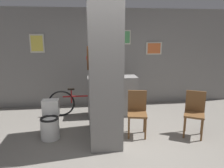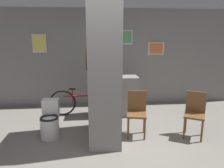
# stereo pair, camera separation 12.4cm
# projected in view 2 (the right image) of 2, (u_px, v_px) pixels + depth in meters

# --- Properties ---
(ground_plane) EXTENTS (14.00, 14.00, 0.00)m
(ground_plane) POSITION_uv_depth(u_px,v_px,m) (109.00, 152.00, 3.67)
(ground_plane) COLOR slate
(wall_back) EXTENTS (8.00, 0.09, 2.60)m
(wall_back) POSITION_uv_depth(u_px,v_px,m) (101.00, 58.00, 5.92)
(wall_back) COLOR gray
(wall_back) RESTS_ON ground_plane
(pillar_center) EXTENTS (0.58, 1.16, 2.60)m
(pillar_center) POSITION_uv_depth(u_px,v_px,m) (103.00, 70.00, 3.93)
(pillar_center) COLOR gray
(pillar_center) RESTS_ON ground_plane
(counter_shelf) EXTENTS (1.17, 0.44, 0.95)m
(counter_shelf) POSITION_uv_depth(u_px,v_px,m) (113.00, 96.00, 5.27)
(counter_shelf) COLOR gray
(counter_shelf) RESTS_ON ground_plane
(toilet) EXTENTS (0.35, 0.51, 0.69)m
(toilet) POSITION_uv_depth(u_px,v_px,m) (50.00, 122.00, 4.18)
(toilet) COLOR white
(toilet) RESTS_ON ground_plane
(chair_near_pillar) EXTENTS (0.43, 0.43, 0.87)m
(chair_near_pillar) POSITION_uv_depth(u_px,v_px,m) (137.00, 111.00, 4.22)
(chair_near_pillar) COLOR brown
(chair_near_pillar) RESTS_ON ground_plane
(chair_by_doorway) EXTENTS (0.49, 0.49, 0.87)m
(chair_by_doorway) POSITION_uv_depth(u_px,v_px,m) (195.00, 112.00, 4.16)
(chair_by_doorway) COLOR brown
(chair_by_doorway) RESTS_ON ground_plane
(bicycle) EXTENTS (1.60, 0.42, 0.68)m
(bicycle) POSITION_uv_depth(u_px,v_px,m) (83.00, 102.00, 5.30)
(bicycle) COLOR black
(bicycle) RESTS_ON ground_plane
(bottle_tall) EXTENTS (0.06, 0.06, 0.27)m
(bottle_tall) POSITION_uv_depth(u_px,v_px,m) (106.00, 72.00, 5.21)
(bottle_tall) COLOR #267233
(bottle_tall) RESTS_ON counter_shelf
(bottle_short) EXTENTS (0.07, 0.07, 0.20)m
(bottle_short) POSITION_uv_depth(u_px,v_px,m) (102.00, 75.00, 5.05)
(bottle_short) COLOR #19598C
(bottle_short) RESTS_ON counter_shelf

